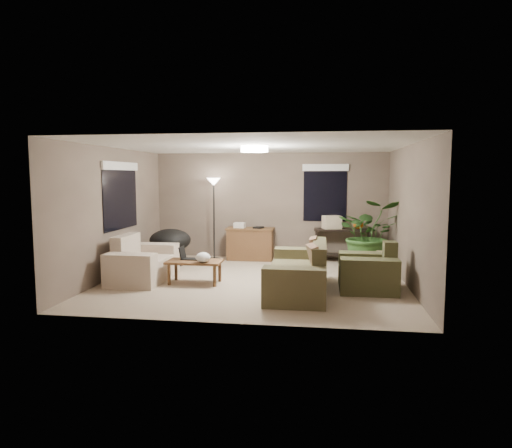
# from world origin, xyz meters

# --- Properties ---
(room_shell) EXTENTS (5.50, 5.50, 5.50)m
(room_shell) POSITION_xyz_m (0.00, 0.00, 1.25)
(room_shell) COLOR tan
(room_shell) RESTS_ON ground
(main_sofa) EXTENTS (0.95, 2.20, 0.85)m
(main_sofa) POSITION_xyz_m (0.88, -0.69, 0.29)
(main_sofa) COLOR #46422A
(main_sofa) RESTS_ON ground
(throw_pillows) EXTENTS (0.33, 1.37, 0.47)m
(throw_pillows) POSITION_xyz_m (1.14, -0.69, 0.65)
(throw_pillows) COLOR #8C7251
(throw_pillows) RESTS_ON main_sofa
(loveseat) EXTENTS (0.90, 1.60, 0.85)m
(loveseat) POSITION_xyz_m (-2.12, -0.20, 0.30)
(loveseat) COLOR beige
(loveseat) RESTS_ON ground
(armchair) EXTENTS (0.95, 1.00, 0.85)m
(armchair) POSITION_xyz_m (2.04, -0.40, 0.30)
(armchair) COLOR #4F4F2F
(armchair) RESTS_ON ground
(coffee_table) EXTENTS (1.00, 0.55, 0.42)m
(coffee_table) POSITION_xyz_m (-1.05, -0.34, 0.36)
(coffee_table) COLOR brown
(coffee_table) RESTS_ON ground
(laptop) EXTENTS (0.37, 0.24, 0.24)m
(laptop) POSITION_xyz_m (-1.22, -0.24, 0.48)
(laptop) COLOR black
(laptop) RESTS_ON coffee_table
(plastic_bag) EXTENTS (0.32, 0.30, 0.18)m
(plastic_bag) POSITION_xyz_m (-0.85, -0.49, 0.51)
(plastic_bag) COLOR white
(plastic_bag) RESTS_ON coffee_table
(desk) EXTENTS (1.10, 0.50, 0.75)m
(desk) POSITION_xyz_m (-0.41, 2.14, 0.38)
(desk) COLOR brown
(desk) RESTS_ON ground
(desk_papers) EXTENTS (0.71, 0.30, 0.12)m
(desk_papers) POSITION_xyz_m (-0.57, 2.13, 0.80)
(desk_papers) COLOR silver
(desk_papers) RESTS_ON desk
(console_table) EXTENTS (1.30, 0.40, 0.75)m
(console_table) POSITION_xyz_m (1.71, 2.26, 0.44)
(console_table) COLOR black
(console_table) RESTS_ON ground
(pumpkin) EXTENTS (0.27, 0.27, 0.20)m
(pumpkin) POSITION_xyz_m (2.06, 2.26, 0.85)
(pumpkin) COLOR orange
(pumpkin) RESTS_ON console_table
(cardboard_box) EXTENTS (0.46, 0.40, 0.30)m
(cardboard_box) POSITION_xyz_m (1.46, 2.26, 0.90)
(cardboard_box) COLOR beige
(cardboard_box) RESTS_ON console_table
(papasan_chair) EXTENTS (1.01, 1.01, 0.80)m
(papasan_chair) POSITION_xyz_m (-2.06, 1.27, 0.47)
(papasan_chair) COLOR black
(papasan_chair) RESTS_ON ground
(floor_lamp) EXTENTS (0.32, 0.32, 1.91)m
(floor_lamp) POSITION_xyz_m (-1.27, 2.10, 1.60)
(floor_lamp) COLOR black
(floor_lamp) RESTS_ON ground
(ceiling_fixture) EXTENTS (0.50, 0.50, 0.10)m
(ceiling_fixture) POSITION_xyz_m (0.00, 0.00, 2.44)
(ceiling_fixture) COLOR white
(ceiling_fixture) RESTS_ON room_shell
(houseplant) EXTENTS (1.32, 1.47, 1.15)m
(houseplant) POSITION_xyz_m (2.24, 1.54, 0.57)
(houseplant) COLOR #2D5923
(houseplant) RESTS_ON ground
(cat_scratching_post) EXTENTS (0.32, 0.32, 0.50)m
(cat_scratching_post) POSITION_xyz_m (2.41, 0.69, 0.21)
(cat_scratching_post) COLOR tan
(cat_scratching_post) RESTS_ON ground
(window_left) EXTENTS (0.05, 1.56, 1.33)m
(window_left) POSITION_xyz_m (-2.73, 0.30, 1.78)
(window_left) COLOR black
(window_left) RESTS_ON room_shell
(window_back) EXTENTS (1.06, 0.05, 1.33)m
(window_back) POSITION_xyz_m (1.30, 2.48, 1.79)
(window_back) COLOR black
(window_back) RESTS_ON room_shell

